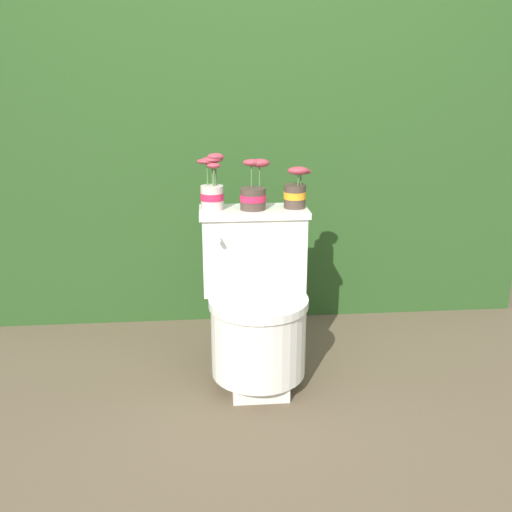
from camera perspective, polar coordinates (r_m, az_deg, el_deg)
name	(u,v)px	position (r m, az deg, el deg)	size (l,w,h in m)	color
ground_plane	(268,390)	(2.63, 1.24, -13.21)	(12.00, 12.00, 0.00)	brown
hedge_backdrop	(248,156)	(3.42, -0.76, 9.96)	(3.10, 0.68, 1.78)	#284C1E
toilet	(257,305)	(2.59, 0.07, -4.96)	(0.50, 0.58, 0.77)	silver
potted_plant_left	(212,187)	(2.59, -4.43, 6.86)	(0.12, 0.11, 0.25)	beige
potted_plant_midleft	(254,192)	(2.59, -0.25, 6.42)	(0.14, 0.13, 0.22)	#47382D
potted_plant_middle	(296,190)	(2.62, 4.00, 6.60)	(0.12, 0.11, 0.19)	#47382D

